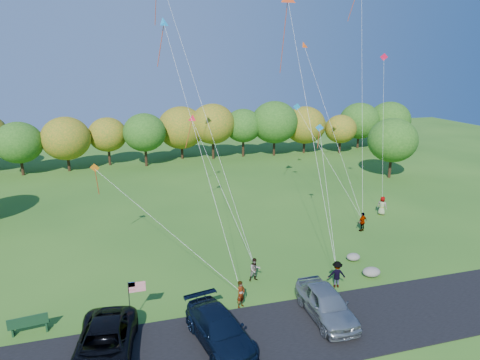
# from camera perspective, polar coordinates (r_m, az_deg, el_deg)

# --- Properties ---
(ground) EXTENTS (140.00, 140.00, 0.00)m
(ground) POSITION_cam_1_polar(r_m,az_deg,el_deg) (27.80, 3.74, -15.06)
(ground) COLOR #295919
(ground) RESTS_ON ground
(asphalt_lane) EXTENTS (44.00, 6.00, 0.06)m
(asphalt_lane) POSITION_cam_1_polar(r_m,az_deg,el_deg) (24.67, 7.07, -19.49)
(asphalt_lane) COLOR black
(asphalt_lane) RESTS_ON ground
(treeline) EXTENTS (75.98, 27.48, 8.32)m
(treeline) POSITION_cam_1_polar(r_m,az_deg,el_deg) (59.77, -8.09, 6.46)
(treeline) COLOR #362213
(treeline) RESTS_ON ground
(minivan_dark) EXTENTS (3.57, 6.31, 1.66)m
(minivan_dark) POSITION_cam_1_polar(r_m,az_deg,el_deg) (23.17, -17.66, -20.20)
(minivan_dark) COLOR black
(minivan_dark) RESTS_ON asphalt_lane
(minivan_navy) EXTENTS (3.26, 5.83, 1.60)m
(minivan_navy) POSITION_cam_1_polar(r_m,az_deg,el_deg) (23.31, -2.76, -19.25)
(minivan_navy) COLOR black
(minivan_navy) RESTS_ON asphalt_lane
(minivan_silver) EXTENTS (2.14, 5.19, 1.76)m
(minivan_silver) POSITION_cam_1_polar(r_m,az_deg,el_deg) (25.61, 11.42, -15.83)
(minivan_silver) COLOR #969DA0
(minivan_silver) RESTS_ON asphalt_lane
(flyer_a) EXTENTS (0.74, 0.69, 1.69)m
(flyer_a) POSITION_cam_1_polar(r_m,az_deg,el_deg) (26.17, 0.11, -14.98)
(flyer_a) COLOR #4C4C59
(flyer_a) RESTS_ON ground
(flyer_b) EXTENTS (0.81, 0.65, 1.60)m
(flyer_b) POSITION_cam_1_polar(r_m,az_deg,el_deg) (28.98, 2.00, -11.85)
(flyer_b) COLOR #4C4C59
(flyer_b) RESTS_ON ground
(flyer_c) EXTENTS (1.29, 0.94, 1.78)m
(flyer_c) POSITION_cam_1_polar(r_m,az_deg,el_deg) (28.89, 12.78, -12.16)
(flyer_c) COLOR #4C4C59
(flyer_c) RESTS_ON ground
(flyer_d) EXTENTS (1.08, 0.71, 1.70)m
(flyer_d) POSITION_cam_1_polar(r_m,az_deg,el_deg) (38.22, 16.03, -5.38)
(flyer_d) COLOR #4C4C59
(flyer_d) RESTS_ON ground
(flyer_e) EXTENTS (1.00, 1.03, 1.79)m
(flyer_e) POSITION_cam_1_polar(r_m,az_deg,el_deg) (42.75, 18.42, -3.26)
(flyer_e) COLOR #4C4C59
(flyer_e) RESTS_ON ground
(park_bench) EXTENTS (2.01, 0.61, 1.11)m
(park_bench) POSITION_cam_1_polar(r_m,az_deg,el_deg) (26.64, -26.35, -16.83)
(park_bench) COLOR #13361C
(park_bench) RESTS_ON ground
(trash_barrel) EXTENTS (0.55, 0.55, 0.83)m
(trash_barrel) POSITION_cam_1_polar(r_m,az_deg,el_deg) (25.91, -17.16, -17.22)
(trash_barrel) COLOR #0B2DB0
(trash_barrel) RESTS_ON ground
(flag_assembly) EXTENTS (0.95, 0.62, 2.57)m
(flag_assembly) POSITION_cam_1_polar(r_m,az_deg,el_deg) (24.94, -13.95, -14.29)
(flag_assembly) COLOR black
(flag_assembly) RESTS_ON ground
(boulder_near) EXTENTS (1.25, 0.98, 0.62)m
(boulder_near) POSITION_cam_1_polar(r_m,az_deg,el_deg) (31.03, 17.12, -11.64)
(boulder_near) COLOR gray
(boulder_near) RESTS_ON ground
(boulder_far) EXTENTS (1.01, 0.84, 0.53)m
(boulder_far) POSITION_cam_1_polar(r_m,az_deg,el_deg) (32.95, 14.87, -9.89)
(boulder_far) COLOR slate
(boulder_far) RESTS_ON ground
(kites_aloft) EXTENTS (25.51, 10.34, 15.97)m
(kites_aloft) POSITION_cam_1_polar(r_m,az_deg,el_deg) (38.20, 2.09, 20.96)
(kites_aloft) COLOR red
(kites_aloft) RESTS_ON ground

